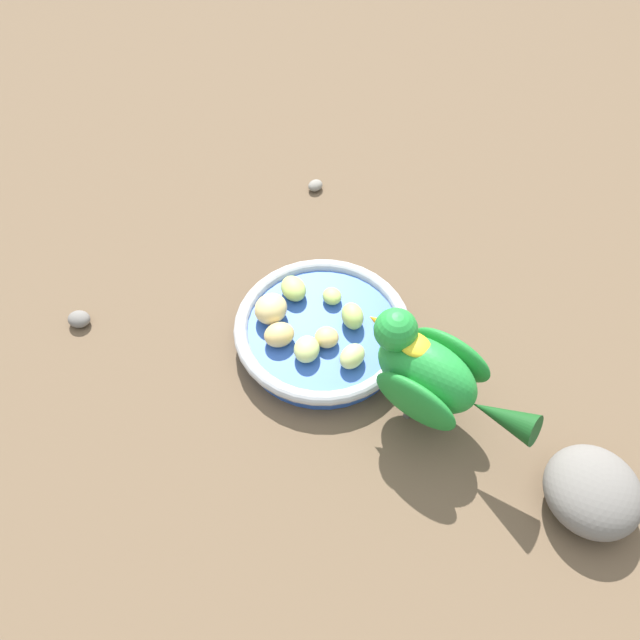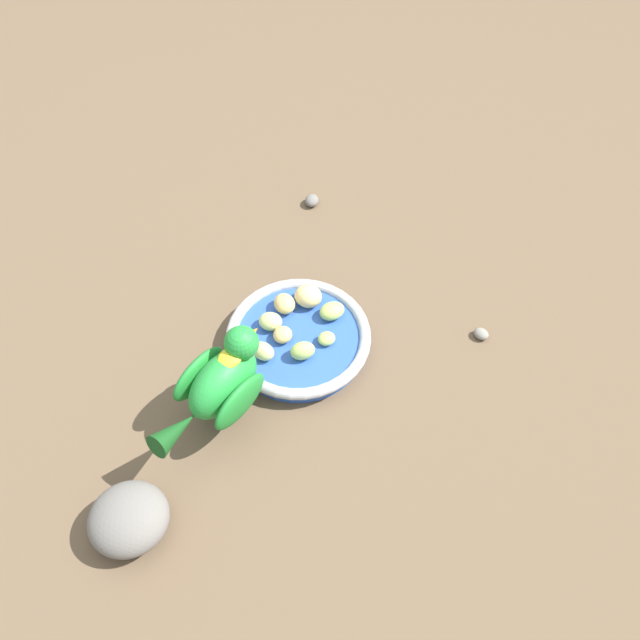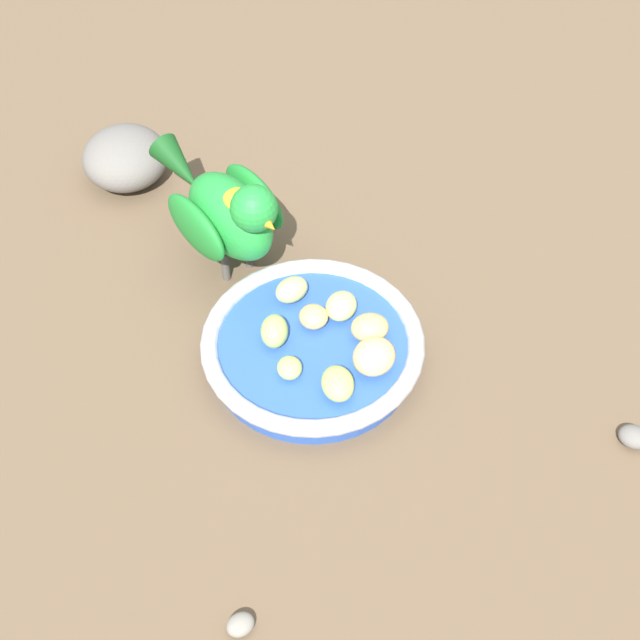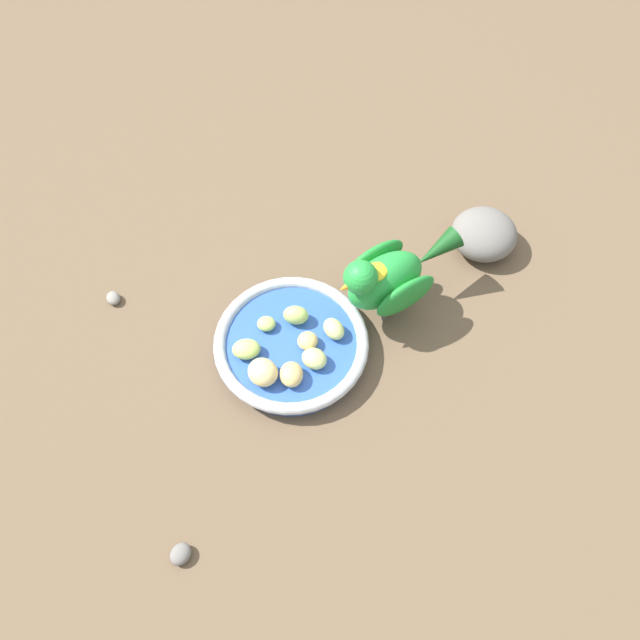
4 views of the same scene
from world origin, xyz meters
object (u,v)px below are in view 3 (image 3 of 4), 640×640
object	(u,v)px
apple_piece_0	(338,384)
rock_large	(125,158)
apple_piece_1	(290,368)
apple_piece_7	(341,306)
apple_piece_5	(374,356)
parrot	(228,211)
feeding_bowl	(313,347)
apple_piece_3	(292,290)
pebble_0	(634,437)
apple_piece_6	(370,328)
apple_piece_2	(274,331)
apple_piece_4	(314,317)
pebble_1	(240,625)

from	to	relation	value
apple_piece_0	rock_large	xyz separation A→B (m)	(-0.35, 0.14, -0.01)
apple_piece_1	apple_piece_7	distance (m)	0.08
apple_piece_5	parrot	size ratio (longest dim) A/B	0.21
feeding_bowl	apple_piece_1	size ratio (longest dim) A/B	8.33
apple_piece_5	apple_piece_7	xyz separation A→B (m)	(-0.05, 0.04, -0.00)
apple_piece_0	apple_piece_3	world-z (taller)	same
feeding_bowl	pebble_0	xyz separation A→B (m)	(0.28, 0.06, -0.01)
apple_piece_6	rock_large	xyz separation A→B (m)	(-0.34, 0.07, -0.01)
apple_piece_2	apple_piece_4	world-z (taller)	apple_piece_2
apple_piece_3	apple_piece_5	xyz separation A→B (m)	(0.10, -0.03, 0.00)
rock_large	pebble_1	distance (m)	0.52
apple_piece_1	rock_large	xyz separation A→B (m)	(-0.30, 0.15, -0.00)
apple_piece_7	pebble_1	xyz separation A→B (m)	(0.08, -0.28, -0.03)
apple_piece_1	apple_piece_5	size ratio (longest dim) A/B	0.61
parrot	apple_piece_5	bearing A→B (deg)	3.80
apple_piece_2	parrot	xyz separation A→B (m)	(-0.10, 0.07, 0.04)
pebble_1	parrot	bearing A→B (deg)	125.75
apple_piece_5	feeding_bowl	bearing A→B (deg)	-176.15
pebble_0	pebble_1	bearing A→B (deg)	-121.75
feeding_bowl	apple_piece_2	world-z (taller)	apple_piece_2
apple_piece_7	parrot	world-z (taller)	parrot
apple_piece_2	pebble_0	xyz separation A→B (m)	(0.31, 0.08, -0.03)
apple_piece_2	feeding_bowl	bearing A→B (deg)	27.84
feeding_bowl	parrot	size ratio (longest dim) A/B	1.09
apple_piece_0	apple_piece_7	distance (m)	0.09
pebble_1	apple_piece_1	bearing A→B (deg)	113.12
pebble_0	feeding_bowl	bearing A→B (deg)	-166.83
apple_piece_7	apple_piece_2	bearing A→B (deg)	-121.24
parrot	apple_piece_7	bearing A→B (deg)	12.90
apple_piece_2	parrot	distance (m)	0.13
apple_piece_2	apple_piece_7	world-z (taller)	apple_piece_2
apple_piece_0	apple_piece_2	size ratio (longest dim) A/B	1.09
apple_piece_4	rock_large	size ratio (longest dim) A/B	0.29
rock_large	apple_piece_7	bearing A→B (deg)	-12.20
pebble_1	rock_large	bearing A→B (deg)	137.93
feeding_bowl	apple_piece_5	xyz separation A→B (m)	(0.06, 0.00, 0.02)
feeding_bowl	apple_piece_6	size ratio (longest dim) A/B	5.89
parrot	rock_large	world-z (taller)	parrot
apple_piece_2	apple_piece_4	xyz separation A→B (m)	(0.02, 0.03, -0.00)
feeding_bowl	pebble_1	xyz separation A→B (m)	(0.09, -0.24, -0.01)
feeding_bowl	apple_piece_0	xyz separation A→B (m)	(0.05, -0.03, 0.02)
apple_piece_3	apple_piece_5	size ratio (longest dim) A/B	0.82
apple_piece_3	apple_piece_6	distance (m)	0.08
feeding_bowl	apple_piece_0	size ratio (longest dim) A/B	5.55
apple_piece_4	pebble_1	distance (m)	0.28
apple_piece_2	apple_piece_5	distance (m)	0.09
apple_piece_2	parrot	world-z (taller)	parrot
feeding_bowl	apple_piece_7	size ratio (longest dim) A/B	6.17
apple_piece_6	rock_large	size ratio (longest dim) A/B	0.37
parrot	pebble_1	size ratio (longest dim) A/B	8.47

